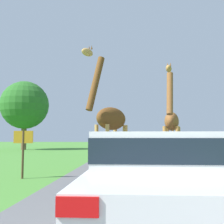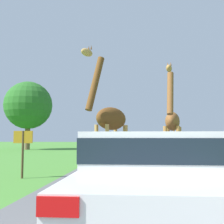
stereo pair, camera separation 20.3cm
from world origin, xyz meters
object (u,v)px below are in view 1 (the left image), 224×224
object	(u,v)px
car_queue_right	(155,146)
car_far_ahead	(135,143)
giraffe_near_road	(109,118)
car_lead_maroon	(156,179)
sign_post	(23,145)
car_queue_left	(170,150)
giraffe_companion	(172,123)
tree_far_right	(25,105)

from	to	relation	value
car_queue_right	car_far_ahead	world-z (taller)	car_far_ahead
giraffe_near_road	car_lead_maroon	world-z (taller)	giraffe_near_road
giraffe_near_road	car_far_ahead	xyz separation A→B (m)	(1.25, 18.04, -1.45)
sign_post	car_queue_left	bearing A→B (deg)	50.01
car_lead_maroon	car_queue_left	distance (m)	12.85
giraffe_near_road	car_lead_maroon	bearing A→B (deg)	135.63
giraffe_companion	tree_far_right	xyz separation A→B (m)	(-14.21, 18.45, 2.99)
giraffe_near_road	car_lead_maroon	xyz separation A→B (m)	(1.26, -6.98, -1.43)
car_far_ahead	tree_far_right	xyz separation A→B (m)	(-12.70, 2.14, 4.31)
car_queue_left	giraffe_near_road	bearing A→B (deg)	-119.17
car_queue_right	tree_far_right	bearing A→B (deg)	149.33
giraffe_near_road	car_queue_left	size ratio (longest dim) A/B	1.14
giraffe_near_road	car_far_ahead	distance (m)	18.14
car_queue_left	car_lead_maroon	bearing A→B (deg)	-98.64
car_queue_right	tree_far_right	distance (m)	17.15
car_lead_maroon	tree_far_right	world-z (taller)	tree_far_right
giraffe_near_road	tree_far_right	world-z (taller)	tree_far_right
car_lead_maroon	car_far_ahead	bearing A→B (deg)	90.04
car_queue_right	car_queue_left	distance (m)	6.02
car_lead_maroon	sign_post	size ratio (longest dim) A/B	2.47
car_queue_right	sign_post	world-z (taller)	sign_post
car_queue_left	car_far_ahead	size ratio (longest dim) A/B	0.91
car_lead_maroon	tree_far_right	xyz separation A→B (m)	(-12.71, 27.16, 4.30)
car_queue_left	sign_post	world-z (taller)	sign_post
tree_far_right	sign_post	bearing A→B (deg)	-68.69
giraffe_near_road	car_queue_right	bearing A→B (deg)	-68.08
giraffe_companion	sign_post	bearing A→B (deg)	41.83
car_far_ahead	giraffe_near_road	bearing A→B (deg)	-93.95
car_lead_maroon	sign_post	distance (m)	6.84
car_lead_maroon	tree_far_right	bearing A→B (deg)	115.08
giraffe_near_road	tree_far_right	distance (m)	23.38
car_queue_left	car_far_ahead	world-z (taller)	car_far_ahead
tree_far_right	car_queue_left	bearing A→B (deg)	-44.64
car_queue_right	car_far_ahead	xyz separation A→B (m)	(-1.56, 6.31, 0.10)
giraffe_near_road	giraffe_companion	xyz separation A→B (m)	(2.76, 1.73, -0.12)
giraffe_near_road	giraffe_companion	distance (m)	3.26
sign_post	tree_far_right	bearing A→B (deg)	111.31
tree_far_right	car_lead_maroon	bearing A→B (deg)	-64.92
car_queue_right	car_far_ahead	distance (m)	6.50
car_queue_left	sign_post	bearing A→B (deg)	-129.99
giraffe_near_road	tree_far_right	size ratio (longest dim) A/B	0.63
sign_post	car_lead_maroon	bearing A→B (deg)	-51.92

